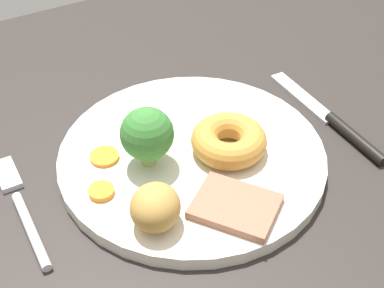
% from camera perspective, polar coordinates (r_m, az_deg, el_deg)
% --- Properties ---
extents(dining_table, '(1.20, 0.84, 0.04)m').
position_cam_1_polar(dining_table, '(0.55, -0.03, -5.16)').
color(dining_table, '#2B2623').
rests_on(dining_table, ground).
extents(dinner_plate, '(0.27, 0.27, 0.01)m').
position_cam_1_polar(dinner_plate, '(0.55, -0.00, -1.33)').
color(dinner_plate, silver).
rests_on(dinner_plate, dining_table).
extents(meat_slice_main, '(0.09, 0.09, 0.01)m').
position_cam_1_polar(meat_slice_main, '(0.49, 4.55, -6.49)').
color(meat_slice_main, '#9E664C').
rests_on(meat_slice_main, dinner_plate).
extents(yorkshire_pudding, '(0.08, 0.08, 0.03)m').
position_cam_1_polar(yorkshire_pudding, '(0.54, 3.87, 0.37)').
color(yorkshire_pudding, '#C68938').
rests_on(yorkshire_pudding, dinner_plate).
extents(roast_potato_left, '(0.06, 0.06, 0.04)m').
position_cam_1_polar(roast_potato_left, '(0.47, -3.86, -6.61)').
color(roast_potato_left, '#BC8C42').
rests_on(roast_potato_left, dinner_plate).
extents(carrot_coin_front, '(0.03, 0.03, 0.00)m').
position_cam_1_polar(carrot_coin_front, '(0.58, -3.43, 1.93)').
color(carrot_coin_front, orange).
rests_on(carrot_coin_front, dinner_plate).
extents(carrot_coin_back, '(0.02, 0.02, 0.01)m').
position_cam_1_polar(carrot_coin_back, '(0.51, -9.46, -4.91)').
color(carrot_coin_back, orange).
rests_on(carrot_coin_back, dinner_plate).
extents(carrot_coin_side, '(0.03, 0.03, 0.00)m').
position_cam_1_polar(carrot_coin_side, '(0.55, -9.13, -1.31)').
color(carrot_coin_side, orange).
rests_on(carrot_coin_side, dinner_plate).
extents(broccoli_floret, '(0.05, 0.05, 0.06)m').
position_cam_1_polar(broccoli_floret, '(0.51, -4.72, 1.01)').
color(broccoli_floret, '#8CB766').
rests_on(broccoli_floret, dinner_plate).
extents(fork, '(0.02, 0.15, 0.01)m').
position_cam_1_polar(fork, '(0.53, -17.49, -6.16)').
color(fork, silver).
rests_on(fork, dining_table).
extents(knife, '(0.02, 0.19, 0.01)m').
position_cam_1_polar(knife, '(0.62, 14.66, 2.25)').
color(knife, black).
rests_on(knife, dining_table).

